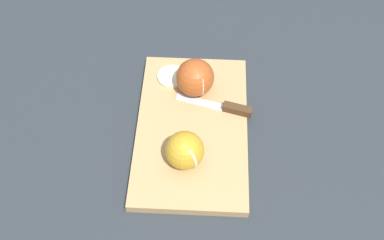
% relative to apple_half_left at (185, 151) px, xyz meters
% --- Properties ---
extents(ground_plane, '(4.00, 4.00, 0.00)m').
position_rel_apple_half_left_xyz_m(ground_plane, '(0.08, 0.00, -0.06)').
color(ground_plane, '#282D33').
extents(cutting_board, '(0.39, 0.26, 0.02)m').
position_rel_apple_half_left_xyz_m(cutting_board, '(0.08, 0.00, -0.05)').
color(cutting_board, tan).
rests_on(cutting_board, ground_plane).
extents(apple_half_left, '(0.07, 0.07, 0.07)m').
position_rel_apple_half_left_xyz_m(apple_half_left, '(0.00, 0.00, 0.00)').
color(apple_half_left, gold).
rests_on(apple_half_left, cutting_board).
extents(apple_half_right, '(0.08, 0.08, 0.08)m').
position_rel_apple_half_left_xyz_m(apple_half_right, '(0.17, 0.01, 0.00)').
color(apple_half_right, '#AD4C1E').
rests_on(apple_half_right, cutting_board).
extents(knife, '(0.04, 0.16, 0.02)m').
position_rel_apple_half_left_xyz_m(knife, '(0.13, -0.07, -0.03)').
color(knife, silver).
rests_on(knife, cutting_board).
extents(apple_slice, '(0.06, 0.06, 0.01)m').
position_rel_apple_half_left_xyz_m(apple_slice, '(0.20, 0.06, -0.03)').
color(apple_slice, beige).
rests_on(apple_slice, cutting_board).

